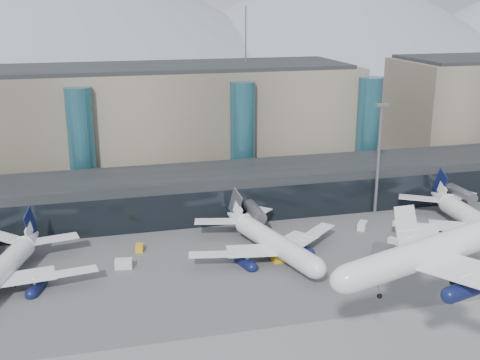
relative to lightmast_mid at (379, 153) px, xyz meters
name	(u,v)px	position (x,y,z in m)	size (l,w,h in m)	color
ground	(337,338)	(-30.00, -48.00, -14.42)	(900.00, 900.00, 0.00)	#515154
concourse	(239,190)	(-30.02, 9.73, -9.45)	(170.00, 27.00, 10.00)	black
terminal_main	(120,125)	(-55.00, 42.00, 1.03)	(130.00, 30.00, 31.00)	gray
teal_towers	(165,141)	(-44.99, 26.01, -0.41)	(116.40, 19.40, 46.00)	#265C6C
mountain_ridge	(150,3)	(-14.03, 332.00, 31.33)	(910.00, 400.00, 110.00)	gray
lightmast_mid	(379,153)	(0.00, 0.00, 0.00)	(3.00, 1.20, 25.60)	slate
hero_jet	(456,238)	(-17.83, -56.37, 3.43)	(33.13, 34.42, 11.08)	white
jet_parked_left	(5,260)	(-78.80, -16.54, -10.25)	(32.71, 34.32, 11.02)	white
jet_parked_mid	(266,232)	(-31.16, -15.63, -10.16)	(33.70, 35.04, 11.25)	white
jet_parked_right	(470,212)	(13.99, -15.52, -9.96)	(36.59, 35.77, 11.79)	white
veh_a	(124,264)	(-58.66, -15.93, -13.54)	(3.12, 1.76, 1.76)	silver
veh_b	(139,248)	(-55.10, -8.72, -13.75)	(2.31, 1.42, 1.33)	gold
veh_c	(383,250)	(-9.61, -22.75, -13.28)	(4.10, 2.17, 2.28)	#45454A
veh_d	(362,226)	(-7.36, -8.85, -13.57)	(2.97, 1.59, 1.70)	silver
veh_g	(394,241)	(-4.74, -17.92, -13.79)	(2.17, 1.27, 1.27)	silver
veh_h	(283,255)	(-29.16, -20.02, -13.28)	(4.12, 2.17, 2.28)	gold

